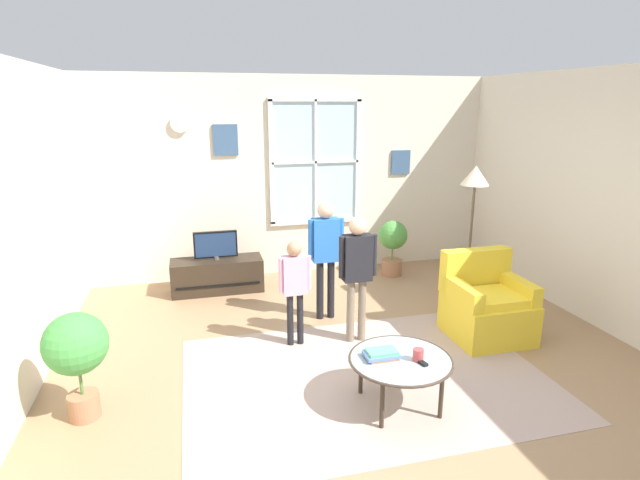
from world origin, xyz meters
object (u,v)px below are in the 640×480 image
object	(u,v)px
television	(216,245)
potted_plant_corner	(76,350)
armchair	(486,306)
person_blue_shirt	(326,247)
book_stack	(382,354)
remote_near_books	(420,362)
person_black_shirt	(357,265)
potted_plant_by_window	(393,242)
coffee_table	(400,361)
tv_stand	(217,275)
floor_lamp	(474,190)
cup	(418,355)
person_pink_shirt	(295,281)

from	to	relation	value
television	potted_plant_corner	xyz separation A→B (m)	(-1.17, -2.50, -0.05)
armchair	person_blue_shirt	world-z (taller)	person_blue_shirt
book_stack	remote_near_books	world-z (taller)	book_stack
person_blue_shirt	person_black_shirt	size ratio (longest dim) A/B	1.03
potted_plant_by_window	television	bearing A→B (deg)	-179.26
coffee_table	potted_plant_by_window	size ratio (longest dim) A/B	1.06
coffee_table	potted_plant_corner	distance (m)	2.47
armchair	potted_plant_by_window	xyz separation A→B (m)	(-0.19, 2.05, 0.15)
tv_stand	potted_plant_corner	world-z (taller)	potted_plant_corner
tv_stand	television	world-z (taller)	television
tv_stand	coffee_table	distance (m)	3.23
television	person_blue_shirt	distance (m)	1.63
person_blue_shirt	floor_lamp	size ratio (longest dim) A/B	0.80
coffee_table	floor_lamp	bearing A→B (deg)	47.11
book_stack	person_blue_shirt	xyz separation A→B (m)	(0.02, 1.76, 0.39)
book_stack	tv_stand	bearing A→B (deg)	110.88
coffee_table	person_black_shirt	distance (m)	1.25
person_blue_shirt	potted_plant_by_window	bearing A→B (deg)	42.48
tv_stand	armchair	size ratio (longest dim) A/B	1.33
tv_stand	television	bearing A→B (deg)	-90.00
person_blue_shirt	tv_stand	bearing A→B (deg)	134.28
armchair	floor_lamp	world-z (taller)	floor_lamp
cup	floor_lamp	size ratio (longest dim) A/B	0.06
coffee_table	potted_plant_by_window	world-z (taller)	potted_plant_by_window
potted_plant_corner	armchair	bearing A→B (deg)	7.31
armchair	remote_near_books	xyz separation A→B (m)	(-1.25, -1.05, 0.10)
person_black_shirt	potted_plant_by_window	world-z (taller)	person_black_shirt
person_black_shirt	floor_lamp	distance (m)	1.77
cup	remote_near_books	size ratio (longest dim) A/B	0.70
book_stack	floor_lamp	distance (m)	2.61
remote_near_books	person_black_shirt	xyz separation A→B (m)	(-0.09, 1.28, 0.39)
tv_stand	potted_plant_by_window	bearing A→B (deg)	0.67
remote_near_books	person_blue_shirt	size ratio (longest dim) A/B	0.10
person_pink_shirt	cup	bearing A→B (deg)	-61.72
armchair	book_stack	size ratio (longest dim) A/B	3.17
television	book_stack	world-z (taller)	television
television	person_pink_shirt	world-z (taller)	person_pink_shirt
floor_lamp	coffee_table	bearing A→B (deg)	-132.89
cup	person_blue_shirt	world-z (taller)	person_blue_shirt
cup	person_pink_shirt	size ratio (longest dim) A/B	0.09
coffee_table	tv_stand	bearing A→B (deg)	112.90
person_black_shirt	potted_plant_corner	size ratio (longest dim) A/B	1.50
armchair	cup	size ratio (longest dim) A/B	8.89
armchair	potted_plant_by_window	distance (m)	2.06
potted_plant_by_window	floor_lamp	world-z (taller)	floor_lamp
remote_near_books	potted_plant_by_window	size ratio (longest dim) A/B	0.18
floor_lamp	tv_stand	bearing A→B (deg)	156.61
person_pink_shirt	remote_near_books	bearing A→B (deg)	-62.38
television	armchair	bearing A→B (deg)	-37.51
coffee_table	person_pink_shirt	world-z (taller)	person_pink_shirt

